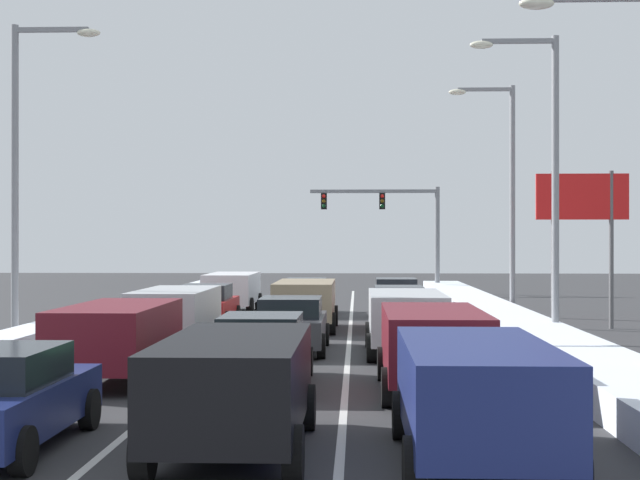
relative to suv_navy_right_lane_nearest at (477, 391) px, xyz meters
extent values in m
plane|color=#333335|center=(-3.57, 13.33, -1.02)|extent=(128.03, 128.03, 0.00)
cube|color=silver|center=(-1.87, 18.26, -1.01)|extent=(0.14, 54.17, 0.01)
cube|color=silver|center=(-5.27, 18.26, -1.01)|extent=(0.14, 54.17, 0.01)
cube|color=silver|center=(3.43, 18.26, -0.70)|extent=(2.08, 54.17, 0.63)
cube|color=silver|center=(-10.57, 18.26, -0.68)|extent=(1.25, 54.17, 0.66)
cube|color=navy|center=(0.00, 0.01, 0.03)|extent=(1.95, 4.90, 1.25)
cube|color=black|center=(0.00, -2.40, 0.30)|extent=(1.56, 0.06, 0.55)
cube|color=red|center=(-0.78, -2.39, -0.07)|extent=(0.20, 0.08, 0.28)
cube|color=red|center=(0.78, -2.39, -0.07)|extent=(0.20, 0.08, 0.28)
cylinder|color=black|center=(-0.96, 1.71, -0.65)|extent=(0.25, 0.74, 0.74)
cylinder|color=black|center=(0.95, 1.71, -0.65)|extent=(0.25, 0.74, 0.74)
cylinder|color=black|center=(-0.96, -1.69, -0.65)|extent=(0.25, 0.74, 0.74)
cylinder|color=black|center=(0.95, -1.69, -0.65)|extent=(0.25, 0.74, 0.74)
cube|color=maroon|center=(-0.10, 6.21, 0.03)|extent=(1.95, 4.90, 1.25)
cube|color=black|center=(-0.10, 3.80, 0.30)|extent=(1.56, 0.06, 0.55)
cube|color=red|center=(-0.88, 3.81, -0.07)|extent=(0.20, 0.08, 0.28)
cube|color=red|center=(0.68, 3.81, -0.07)|extent=(0.20, 0.08, 0.28)
cylinder|color=black|center=(-1.05, 7.91, -0.65)|extent=(0.25, 0.74, 0.74)
cylinder|color=black|center=(0.86, 7.91, -0.65)|extent=(0.25, 0.74, 0.74)
cylinder|color=black|center=(-1.05, 4.51, -0.65)|extent=(0.25, 0.74, 0.74)
cylinder|color=black|center=(0.86, 4.51, -0.65)|extent=(0.25, 0.74, 0.74)
cube|color=#B7BABF|center=(-0.31, 12.72, 0.03)|extent=(1.95, 4.90, 1.25)
cube|color=black|center=(-0.31, 10.31, 0.30)|extent=(1.56, 0.06, 0.55)
cube|color=red|center=(-1.09, 10.32, -0.07)|extent=(0.20, 0.08, 0.28)
cube|color=red|center=(0.47, 10.32, -0.07)|extent=(0.20, 0.08, 0.28)
cylinder|color=black|center=(-1.27, 14.42, -0.65)|extent=(0.25, 0.74, 0.74)
cylinder|color=black|center=(0.64, 14.42, -0.65)|extent=(0.25, 0.74, 0.74)
cylinder|color=black|center=(-1.27, 11.02, -0.65)|extent=(0.25, 0.74, 0.74)
cylinder|color=black|center=(0.64, 11.02, -0.65)|extent=(0.25, 0.74, 0.74)
cube|color=maroon|center=(-0.21, 19.84, -0.39)|extent=(1.82, 4.50, 0.70)
cube|color=black|center=(-0.21, 19.69, 0.22)|extent=(1.64, 2.20, 0.55)
cube|color=red|center=(-0.90, 17.64, -0.27)|extent=(0.24, 0.08, 0.14)
cube|color=red|center=(0.48, 17.64, -0.27)|extent=(0.24, 0.08, 0.14)
cylinder|color=black|center=(-1.10, 21.39, -0.69)|extent=(0.22, 0.66, 0.66)
cylinder|color=black|center=(0.68, 21.39, -0.69)|extent=(0.22, 0.66, 0.66)
cylinder|color=black|center=(-1.10, 18.29, -0.69)|extent=(0.22, 0.66, 0.66)
cylinder|color=black|center=(0.68, 18.29, -0.69)|extent=(0.22, 0.66, 0.66)
cube|color=silver|center=(-0.02, 26.80, -0.39)|extent=(1.82, 4.50, 0.70)
cube|color=black|center=(-0.02, 26.65, 0.22)|extent=(1.64, 2.20, 0.55)
cube|color=red|center=(-0.71, 24.60, -0.27)|extent=(0.24, 0.08, 0.14)
cube|color=red|center=(0.67, 24.60, -0.27)|extent=(0.24, 0.08, 0.14)
cylinder|color=black|center=(-0.91, 28.35, -0.69)|extent=(0.22, 0.66, 0.66)
cylinder|color=black|center=(0.87, 28.35, -0.69)|extent=(0.22, 0.66, 0.66)
cylinder|color=black|center=(-0.91, 25.25, -0.69)|extent=(0.22, 0.66, 0.66)
cylinder|color=black|center=(0.87, 25.25, -0.69)|extent=(0.22, 0.66, 0.66)
cube|color=black|center=(-3.39, 0.65, 0.03)|extent=(1.95, 4.90, 1.25)
cube|color=black|center=(-3.39, -1.76, 0.30)|extent=(1.56, 0.06, 0.55)
cube|color=red|center=(-4.17, -1.75, -0.07)|extent=(0.20, 0.08, 0.28)
cube|color=red|center=(-2.61, -1.75, -0.07)|extent=(0.20, 0.08, 0.28)
cylinder|color=black|center=(-4.34, 2.35, -0.65)|extent=(0.25, 0.74, 0.74)
cylinder|color=black|center=(-2.43, 2.35, -0.65)|extent=(0.25, 0.74, 0.74)
cylinder|color=black|center=(-4.34, -1.05, -0.65)|extent=(0.25, 0.74, 0.74)
cylinder|color=black|center=(-2.43, -1.05, -0.65)|extent=(0.25, 0.74, 0.74)
cube|color=#1E5633|center=(-3.64, 7.02, -0.39)|extent=(1.82, 4.50, 0.70)
cube|color=black|center=(-3.64, 6.87, 0.22)|extent=(1.64, 2.20, 0.55)
cube|color=red|center=(-4.33, 4.82, -0.27)|extent=(0.24, 0.08, 0.14)
cube|color=red|center=(-2.94, 4.82, -0.27)|extent=(0.24, 0.08, 0.14)
cylinder|color=black|center=(-4.53, 8.57, -0.69)|extent=(0.22, 0.66, 0.66)
cylinder|color=black|center=(-2.75, 8.57, -0.69)|extent=(0.22, 0.66, 0.66)
cylinder|color=black|center=(-4.53, 5.47, -0.69)|extent=(0.22, 0.66, 0.66)
cylinder|color=black|center=(-2.75, 5.47, -0.69)|extent=(0.22, 0.66, 0.66)
cube|color=#38383D|center=(-3.45, 13.28, -0.39)|extent=(1.82, 4.50, 0.70)
cube|color=black|center=(-3.45, 13.13, 0.22)|extent=(1.64, 2.20, 0.55)
cube|color=red|center=(-4.14, 11.08, -0.27)|extent=(0.24, 0.08, 0.14)
cube|color=red|center=(-2.76, 11.08, -0.27)|extent=(0.24, 0.08, 0.14)
cylinder|color=black|center=(-4.34, 14.83, -0.69)|extent=(0.22, 0.66, 0.66)
cylinder|color=black|center=(-2.56, 14.83, -0.69)|extent=(0.22, 0.66, 0.66)
cylinder|color=black|center=(-4.34, 11.73, -0.69)|extent=(0.22, 0.66, 0.66)
cylinder|color=black|center=(-2.56, 11.73, -0.69)|extent=(0.22, 0.66, 0.66)
cube|color=#937F60|center=(-3.41, 19.69, 0.03)|extent=(1.95, 4.90, 1.25)
cube|color=black|center=(-3.41, 17.28, 0.30)|extent=(1.56, 0.06, 0.55)
cube|color=red|center=(-4.19, 17.29, -0.07)|extent=(0.20, 0.08, 0.28)
cube|color=red|center=(-2.63, 17.29, -0.07)|extent=(0.20, 0.08, 0.28)
cylinder|color=black|center=(-4.36, 21.39, -0.65)|extent=(0.25, 0.74, 0.74)
cylinder|color=black|center=(-2.45, 21.39, -0.65)|extent=(0.25, 0.74, 0.74)
cylinder|color=black|center=(-4.36, 17.99, -0.65)|extent=(0.25, 0.74, 0.74)
cylinder|color=black|center=(-2.45, 17.99, -0.65)|extent=(0.25, 0.74, 0.74)
cube|color=slate|center=(-3.73, 26.54, -0.39)|extent=(1.82, 4.50, 0.70)
cube|color=black|center=(-3.73, 26.39, 0.22)|extent=(1.64, 2.20, 0.55)
cube|color=red|center=(-4.43, 24.34, -0.27)|extent=(0.24, 0.08, 0.14)
cube|color=red|center=(-3.04, 24.34, -0.27)|extent=(0.24, 0.08, 0.14)
cylinder|color=black|center=(-4.62, 28.09, -0.69)|extent=(0.22, 0.66, 0.66)
cylinder|color=black|center=(-2.84, 28.09, -0.69)|extent=(0.22, 0.66, 0.66)
cylinder|color=black|center=(-4.62, 24.99, -0.69)|extent=(0.22, 0.66, 0.66)
cylinder|color=black|center=(-2.84, 24.99, -0.69)|extent=(0.22, 0.66, 0.66)
cube|color=navy|center=(-6.86, 0.72, -0.39)|extent=(1.82, 4.50, 0.70)
cylinder|color=black|center=(-5.97, 2.27, -0.69)|extent=(0.22, 0.66, 0.66)
cylinder|color=black|center=(-5.97, -0.83, -0.69)|extent=(0.22, 0.66, 0.66)
cube|color=maroon|center=(-6.83, 7.52, 0.03)|extent=(1.95, 4.90, 1.25)
cube|color=black|center=(-6.83, 5.11, 0.30)|extent=(1.56, 0.06, 0.55)
cube|color=red|center=(-7.61, 5.12, -0.07)|extent=(0.20, 0.08, 0.28)
cube|color=red|center=(-6.05, 5.12, -0.07)|extent=(0.20, 0.08, 0.28)
cylinder|color=black|center=(-7.79, 9.22, -0.65)|extent=(0.25, 0.74, 0.74)
cylinder|color=black|center=(-5.88, 9.22, -0.65)|extent=(0.25, 0.74, 0.74)
cylinder|color=black|center=(-7.79, 5.82, -0.65)|extent=(0.25, 0.74, 0.74)
cylinder|color=black|center=(-5.88, 5.82, -0.65)|extent=(0.25, 0.74, 0.74)
cube|color=#B7BABF|center=(-6.84, 14.23, 0.03)|extent=(1.95, 4.90, 1.25)
cube|color=black|center=(-6.84, 11.82, 0.30)|extent=(1.56, 0.06, 0.55)
cube|color=red|center=(-7.62, 11.83, -0.07)|extent=(0.20, 0.08, 0.28)
cube|color=red|center=(-6.06, 11.83, -0.07)|extent=(0.20, 0.08, 0.28)
cylinder|color=black|center=(-7.80, 15.93, -0.65)|extent=(0.25, 0.74, 0.74)
cylinder|color=black|center=(-5.89, 15.93, -0.65)|extent=(0.25, 0.74, 0.74)
cylinder|color=black|center=(-7.80, 12.53, -0.65)|extent=(0.25, 0.74, 0.74)
cylinder|color=black|center=(-5.89, 12.53, -0.65)|extent=(0.25, 0.74, 0.74)
cube|color=maroon|center=(-7.00, 20.92, -0.39)|extent=(1.82, 4.50, 0.70)
cube|color=black|center=(-7.00, 20.77, 0.22)|extent=(1.64, 2.20, 0.55)
cube|color=red|center=(-7.70, 18.72, -0.27)|extent=(0.24, 0.08, 0.14)
cube|color=red|center=(-6.31, 18.72, -0.27)|extent=(0.24, 0.08, 0.14)
cylinder|color=black|center=(-7.89, 22.47, -0.69)|extent=(0.22, 0.66, 0.66)
cylinder|color=black|center=(-6.11, 22.47, -0.69)|extent=(0.22, 0.66, 0.66)
cylinder|color=black|center=(-7.89, 19.37, -0.69)|extent=(0.22, 0.66, 0.66)
cylinder|color=black|center=(-6.11, 19.37, -0.69)|extent=(0.22, 0.66, 0.66)
cube|color=silver|center=(-6.96, 27.62, 0.03)|extent=(1.95, 4.90, 1.25)
cube|color=black|center=(-6.96, 25.21, 0.30)|extent=(1.56, 0.06, 0.55)
cube|color=red|center=(-7.74, 25.22, -0.07)|extent=(0.20, 0.08, 0.28)
cube|color=red|center=(-6.18, 25.22, -0.07)|extent=(0.20, 0.08, 0.28)
cylinder|color=black|center=(-7.91, 29.32, -0.65)|extent=(0.25, 0.74, 0.74)
cylinder|color=black|center=(-6.00, 29.32, -0.65)|extent=(0.25, 0.74, 0.74)
cylinder|color=black|center=(-7.91, 25.92, -0.65)|extent=(0.25, 0.74, 0.74)
cylinder|color=black|center=(-6.00, 25.92, -0.65)|extent=(0.25, 0.74, 0.74)
cylinder|color=slate|center=(3.03, 42.88, 2.08)|extent=(0.28, 0.28, 6.20)
cube|color=slate|center=(-0.67, 42.88, 4.93)|extent=(7.40, 0.20, 0.20)
cube|color=black|center=(-0.17, 42.88, 4.36)|extent=(0.34, 0.34, 0.95)
sphere|color=red|center=(-0.17, 42.69, 4.64)|extent=(0.22, 0.22, 0.22)
sphere|color=#593F0C|center=(-0.17, 42.69, 4.36)|extent=(0.22, 0.22, 0.22)
sphere|color=#0C3819|center=(-0.17, 42.69, 4.07)|extent=(0.22, 0.22, 0.22)
cube|color=black|center=(-3.57, 42.88, 4.36)|extent=(0.34, 0.34, 0.95)
sphere|color=red|center=(-3.57, 42.69, 4.64)|extent=(0.22, 0.22, 0.22)
sphere|color=#593F0C|center=(-3.57, 42.69, 4.36)|extent=(0.22, 0.22, 0.22)
sphere|color=#0C3819|center=(-3.57, 42.69, 4.07)|extent=(0.22, 0.22, 0.22)
ellipsoid|color=#EAE5C6|center=(1.91, 5.95, 6.73)|extent=(0.70, 0.36, 0.24)
cylinder|color=gray|center=(4.30, 15.80, 3.58)|extent=(0.22, 0.22, 9.19)
cube|color=gray|center=(3.20, 15.80, 8.03)|extent=(2.20, 0.14, 0.14)
ellipsoid|color=#EAE5C6|center=(2.10, 15.80, 7.93)|extent=(0.70, 0.36, 0.24)
cylinder|color=gray|center=(4.60, 25.65, 3.63)|extent=(0.22, 0.22, 9.30)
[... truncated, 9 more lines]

